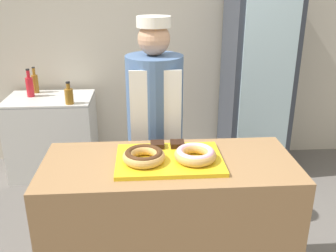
{
  "coord_description": "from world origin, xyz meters",
  "views": [
    {
      "loc": [
        -0.14,
        -1.92,
        1.92
      ],
      "look_at": [
        0.0,
        0.1,
        1.13
      ],
      "focal_mm": 40.0,
      "sensor_mm": 36.0,
      "label": 1
    }
  ],
  "objects": [
    {
      "name": "bottle_red",
      "position": [
        -1.27,
        1.79,
        0.94
      ],
      "size": [
        0.07,
        0.07,
        0.28
      ],
      "color": "red",
      "rests_on": "chest_freezer"
    },
    {
      "name": "bottle_amber_b",
      "position": [
        -0.84,
        1.52,
        0.92
      ],
      "size": [
        0.08,
        0.08,
        0.21
      ],
      "color": "#99661E",
      "rests_on": "chest_freezer"
    },
    {
      "name": "beverage_fridge",
      "position": [
        1.01,
        1.73,
        0.98
      ],
      "size": [
        0.6,
        0.69,
        1.96
      ],
      "color": "#333842",
      "rests_on": "ground_plane"
    },
    {
      "name": "brownie_back_left",
      "position": [
        -0.06,
        0.15,
        0.99
      ],
      "size": [
        0.08,
        0.08,
        0.03
      ],
      "color": "black",
      "rests_on": "serving_tray"
    },
    {
      "name": "baker_person",
      "position": [
        -0.06,
        0.65,
        0.89
      ],
      "size": [
        0.41,
        0.41,
        1.7
      ],
      "color": "#4C4C51",
      "rests_on": "ground_plane"
    },
    {
      "name": "chest_freezer",
      "position": [
        -1.08,
        1.74,
        0.42
      ],
      "size": [
        0.85,
        0.57,
        0.83
      ],
      "color": "silver",
      "rests_on": "ground_plane"
    },
    {
      "name": "donut_light_glaze",
      "position": [
        0.14,
        -0.04,
        1.01
      ],
      "size": [
        0.24,
        0.24,
        0.07
      ],
      "color": "tan",
      "rests_on": "serving_tray"
    },
    {
      "name": "wall_back",
      "position": [
        0.0,
        2.13,
        1.35
      ],
      "size": [
        8.0,
        0.06,
        2.7
      ],
      "color": "beige",
      "rests_on": "ground_plane"
    },
    {
      "name": "donut_chocolate_glaze",
      "position": [
        -0.14,
        -0.04,
        1.01
      ],
      "size": [
        0.24,
        0.24,
        0.07
      ],
      "color": "tan",
      "rests_on": "serving_tray"
    },
    {
      "name": "display_counter",
      "position": [
        0.0,
        0.0,
        0.48
      ],
      "size": [
        1.46,
        0.63,
        0.95
      ],
      "color": "#997047",
      "rests_on": "ground_plane"
    },
    {
      "name": "brownie_back_right",
      "position": [
        0.06,
        0.15,
        0.99
      ],
      "size": [
        0.08,
        0.08,
        0.03
      ],
      "color": "black",
      "rests_on": "serving_tray"
    },
    {
      "name": "serving_tray",
      "position": [
        0.0,
        0.0,
        0.97
      ],
      "size": [
        0.6,
        0.42,
        0.02
      ],
      "color": "yellow",
      "rests_on": "display_counter"
    },
    {
      "name": "bottle_amber",
      "position": [
        -1.25,
        1.93,
        0.94
      ],
      "size": [
        0.06,
        0.06,
        0.27
      ],
      "color": "#99661E",
      "rests_on": "chest_freezer"
    }
  ]
}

